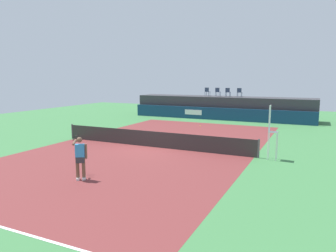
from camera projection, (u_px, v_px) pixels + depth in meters
The scene contains 14 objects.
ground_plane at pixel (173, 138), 21.76m from camera, with size 48.00×48.00×0.00m, color #3D7A42.
court_inner at pixel (153, 147), 19.07m from camera, with size 12.00×22.00×0.00m, color maroon.
sponsor_wall at pixel (217, 114), 31.06m from camera, with size 18.00×0.22×1.20m.
spectator_platform at pixel (222, 107), 32.59m from camera, with size 18.00×2.80×2.20m, color #38383D.
spectator_chair_far_left at pixel (207, 91), 33.16m from camera, with size 0.47×0.47×0.89m.
spectator_chair_left at pixel (218, 92), 32.69m from camera, with size 0.46×0.46×0.89m.
spectator_chair_center at pixel (228, 92), 32.08m from camera, with size 0.45×0.45×0.89m.
spectator_chair_right at pixel (239, 92), 31.76m from camera, with size 0.45×0.45×0.89m.
umpire_chair at pixel (271, 129), 15.98m from camera, with size 0.45×0.45×2.76m.
tennis_net at pixel (153, 139), 19.00m from camera, with size 12.40×0.02×0.95m, color #2D2D2D.
net_post_near at pixel (72, 131), 21.61m from camera, with size 0.10×0.10×1.00m, color #4C4C51.
net_post_far at pixel (259, 149), 16.38m from camera, with size 0.10×0.10×1.00m, color #4C4C51.
tennis_player at pixel (80, 157), 12.85m from camera, with size 1.11×0.99×1.77m.
tennis_ball at pixel (200, 126), 27.15m from camera, with size 0.07×0.07×0.07m, color #D8EA33.
Camera 1 is at (8.80, -16.49, 4.13)m, focal length 33.95 mm.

